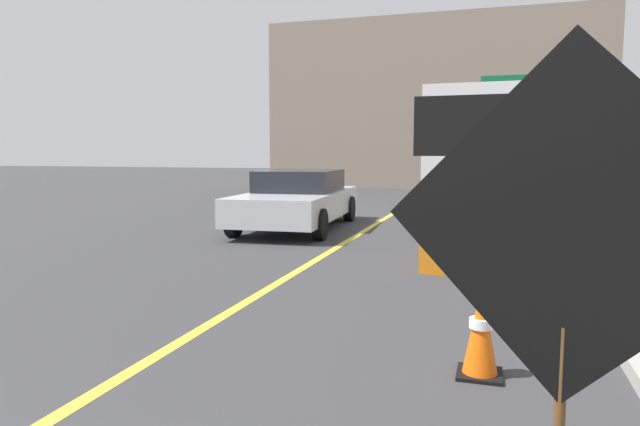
% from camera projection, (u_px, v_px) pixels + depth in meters
% --- Properties ---
extents(lane_center_stripe, '(0.14, 36.00, 0.01)m').
position_uv_depth(lane_center_stripe, '(229.00, 312.00, 6.37)').
color(lane_center_stripe, yellow).
rests_on(lane_center_stripe, ground).
extents(roadwork_sign, '(1.60, 0.38, 2.33)m').
position_uv_depth(roadwork_sign, '(568.00, 232.00, 2.41)').
color(roadwork_sign, '#593819').
rests_on(roadwork_sign, ground).
extents(arrow_board_trailer, '(1.60, 1.82, 2.70)m').
position_uv_depth(arrow_board_trailer, '(462.00, 235.00, 9.01)').
color(arrow_board_trailer, orange).
rests_on(arrow_board_trailer, ground).
extents(box_truck, '(2.67, 6.89, 3.30)m').
position_uv_depth(box_truck, '(483.00, 153.00, 15.11)').
color(box_truck, black).
rests_on(box_truck, ground).
extents(pickup_car, '(2.38, 5.14, 1.38)m').
position_uv_depth(pickup_car, '(298.00, 199.00, 13.41)').
color(pickup_car, silver).
rests_on(pickup_car, ground).
extents(highway_guide_sign, '(2.79, 0.18, 5.00)m').
position_uv_depth(highway_guide_sign, '(531.00, 110.00, 21.74)').
color(highway_guide_sign, gray).
rests_on(highway_guide_sign, ground).
extents(far_building_block, '(16.63, 8.56, 8.45)m').
position_uv_depth(far_building_block, '(438.00, 109.00, 31.17)').
color(far_building_block, gray).
rests_on(far_building_block, ground).
extents(traffic_cone_near_sign, '(0.36, 0.36, 0.78)m').
position_uv_depth(traffic_cone_near_sign, '(481.00, 330.00, 4.53)').
color(traffic_cone_near_sign, black).
rests_on(traffic_cone_near_sign, ground).
extents(traffic_cone_mid_lane, '(0.36, 0.36, 0.61)m').
position_uv_depth(traffic_cone_mid_lane, '(505.00, 280.00, 6.68)').
color(traffic_cone_mid_lane, black).
rests_on(traffic_cone_mid_lane, ground).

